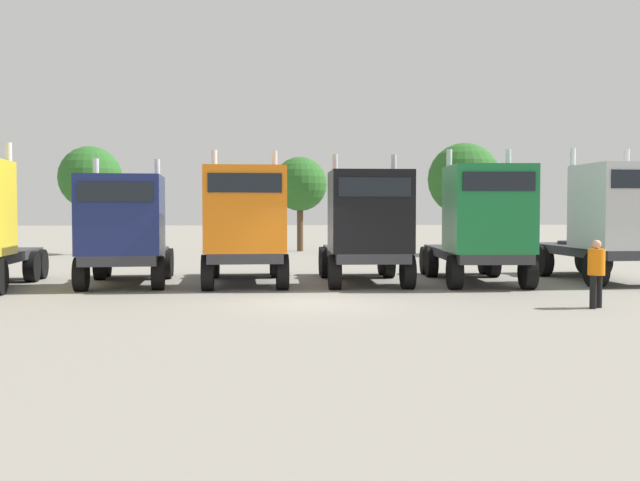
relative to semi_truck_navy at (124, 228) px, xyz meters
The scene contains 10 objects.
ground 7.18m from the semi_truck_navy, 38.53° to the right, with size 200.00×200.00×0.00m, color gray.
semi_truck_navy is the anchor object (origin of this frame).
semi_truck_orange 3.72m from the semi_truck_navy, ahead, with size 2.68×6.37×4.27m.
semi_truck_black 7.53m from the semi_truck_navy, ahead, with size 2.70×6.06×4.16m.
semi_truck_green 11.16m from the semi_truck_navy, ahead, with size 2.98×6.50×4.32m.
semi_truck_silver 15.50m from the semi_truck_navy, ahead, with size 2.76×6.18×4.41m.
visitor_in_hivis 13.63m from the semi_truck_navy, 26.06° to the right, with size 0.56×0.56×1.65m.
oak_far_left 17.36m from the semi_truck_navy, 106.23° to the left, with size 3.35×3.35×5.81m.
oak_far_centre 20.13m from the semi_truck_navy, 70.84° to the left, with size 3.15×3.15×5.50m.
oak_far_right 21.11m from the semi_truck_navy, 44.12° to the left, with size 3.85×3.85×5.97m.
Camera 1 is at (-1.32, -17.89, 2.33)m, focal length 39.63 mm.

